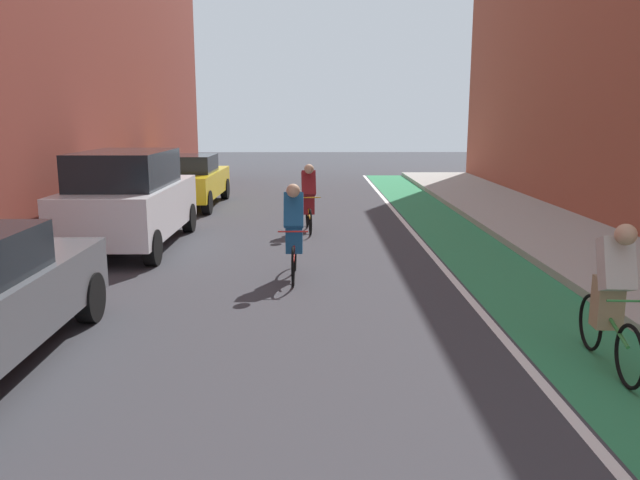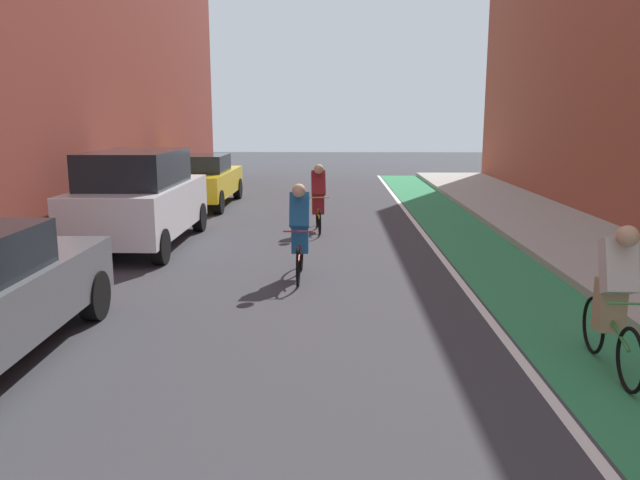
{
  "view_description": "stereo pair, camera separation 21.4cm",
  "coord_description": "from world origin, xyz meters",
  "px_view_note": "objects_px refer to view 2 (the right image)",
  "views": [
    {
      "loc": [
        0.36,
        3.13,
        2.69
      ],
      "look_at": [
        0.45,
        10.21,
        1.28
      ],
      "focal_mm": 35.41,
      "sensor_mm": 36.0,
      "label": 1
    },
    {
      "loc": [
        0.58,
        3.13,
        2.69
      ],
      "look_at": [
        0.45,
        10.21,
        1.28
      ],
      "focal_mm": 35.41,
      "sensor_mm": 36.0,
      "label": 2
    }
  ],
  "objects_px": {
    "cyclist_far": "(318,195)",
    "cyclist_mid": "(614,294)",
    "cyclist_trailing": "(300,228)",
    "parked_suv_white": "(140,198)",
    "parked_sedan_yellow_cab": "(199,180)"
  },
  "relations": [
    {
      "from": "parked_suv_white",
      "to": "cyclist_trailing",
      "type": "bearing_deg",
      "value": -36.5
    },
    {
      "from": "cyclist_far",
      "to": "cyclist_mid",
      "type": "bearing_deg",
      "value": -68.2
    },
    {
      "from": "parked_sedan_yellow_cab",
      "to": "cyclist_mid",
      "type": "relative_size",
      "value": 2.58
    },
    {
      "from": "cyclist_mid",
      "to": "cyclist_trailing",
      "type": "relative_size",
      "value": 1.01
    },
    {
      "from": "parked_suv_white",
      "to": "cyclist_mid",
      "type": "relative_size",
      "value": 2.62
    },
    {
      "from": "parked_suv_white",
      "to": "parked_sedan_yellow_cab",
      "type": "relative_size",
      "value": 1.02
    },
    {
      "from": "cyclist_trailing",
      "to": "cyclist_far",
      "type": "height_order",
      "value": "cyclist_trailing"
    },
    {
      "from": "cyclist_mid",
      "to": "cyclist_trailing",
      "type": "height_order",
      "value": "cyclist_mid"
    },
    {
      "from": "parked_sedan_yellow_cab",
      "to": "cyclist_trailing",
      "type": "distance_m",
      "value": 9.14
    },
    {
      "from": "cyclist_mid",
      "to": "parked_suv_white",
      "type": "bearing_deg",
      "value": 137.3
    },
    {
      "from": "parked_sedan_yellow_cab",
      "to": "cyclist_trailing",
      "type": "xyz_separation_m",
      "value": [
        3.42,
        -8.47,
        0.06
      ]
    },
    {
      "from": "cyclist_mid",
      "to": "cyclist_trailing",
      "type": "distance_m",
      "value": 5.2
    },
    {
      "from": "cyclist_mid",
      "to": "cyclist_far",
      "type": "xyz_separation_m",
      "value": [
        -3.27,
        8.18,
        -0.01
      ]
    },
    {
      "from": "cyclist_mid",
      "to": "cyclist_trailing",
      "type": "xyz_separation_m",
      "value": [
        -3.49,
        3.85,
        -0.0
      ]
    },
    {
      "from": "cyclist_trailing",
      "to": "parked_suv_white",
      "type": "bearing_deg",
      "value": 143.5
    }
  ]
}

